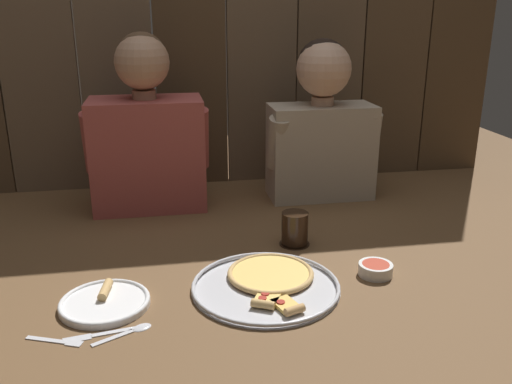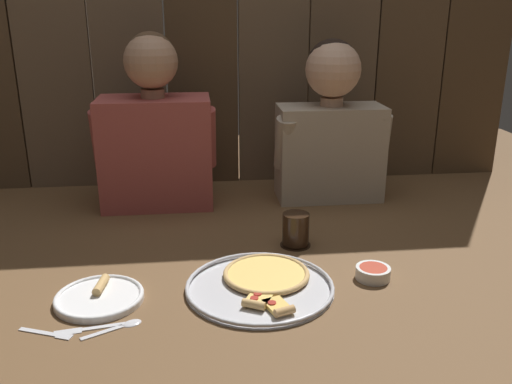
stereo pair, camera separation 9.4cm
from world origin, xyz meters
The scene contains 11 objects.
ground_plane centered at (0.00, 0.00, 0.00)m, with size 3.20×3.20×0.00m, color brown.
pizza_tray centered at (-0.02, -0.12, 0.01)m, with size 0.38×0.38×0.03m.
dinner_plate centered at (-0.42, -0.15, 0.01)m, with size 0.22×0.22×0.03m.
drinking_glass centered at (0.11, 0.12, 0.05)m, with size 0.09×0.09×0.10m.
dipping_bowl centered at (0.28, -0.11, 0.02)m, with size 0.09×0.09×0.03m.
table_fork centered at (-0.51, -0.28, 0.00)m, with size 0.13×0.06×0.01m.
table_knife centered at (-0.42, -0.27, 0.00)m, with size 0.16×0.04×0.01m.
table_spoon centered at (-0.35, -0.27, 0.00)m, with size 0.13×0.08×0.01m.
diner_left centered at (-0.31, 0.53, 0.27)m, with size 0.42×0.22×0.60m.
diner_right centered at (0.31, 0.54, 0.28)m, with size 0.41×0.21×0.58m.
wooden_backdrop_wall centered at (0.00, 0.79, 0.64)m, with size 2.19×0.03×1.29m.
Camera 2 is at (-0.17, -1.36, 0.68)m, focal length 38.28 mm.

